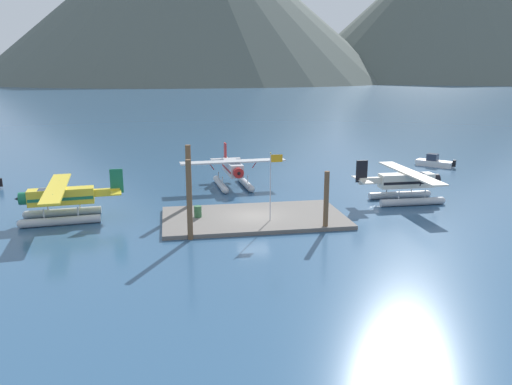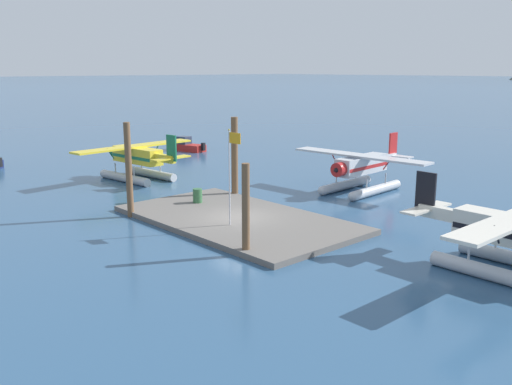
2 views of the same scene
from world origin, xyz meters
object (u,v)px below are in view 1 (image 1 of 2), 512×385
object	(u,v)px
seaplane_yellow_port_fwd	(61,201)
boat_white_open_east	(434,162)
seaplane_cream_stbd_fwd	(406,184)
seaplane_silver_bow_centre	(233,171)
fuel_drum	(198,212)
flagpole	(272,178)

from	to	relation	value
seaplane_yellow_port_fwd	boat_white_open_east	xyz separation A→B (m)	(39.87, 16.24, -1.09)
seaplane_cream_stbd_fwd	seaplane_silver_bow_centre	distance (m)	16.58
seaplane_silver_bow_centre	seaplane_yellow_port_fwd	bearing A→B (deg)	-147.31
seaplane_cream_stbd_fwd	seaplane_yellow_port_fwd	size ratio (longest dim) A/B	0.99
fuel_drum	seaplane_yellow_port_fwd	xyz separation A→B (m)	(-10.30, 1.86, 0.84)
seaplane_cream_stbd_fwd	seaplane_yellow_port_fwd	bearing A→B (deg)	-178.40
seaplane_yellow_port_fwd	boat_white_open_east	size ratio (longest dim) A/B	2.57
flagpole	seaplane_yellow_port_fwd	distance (m)	16.30
flagpole	seaplane_yellow_port_fwd	size ratio (longest dim) A/B	0.49
flagpole	seaplane_yellow_port_fwd	world-z (taller)	flagpole
seaplane_yellow_port_fwd	boat_white_open_east	distance (m)	43.06
fuel_drum	seaplane_silver_bow_centre	bearing A→B (deg)	69.52
seaplane_yellow_port_fwd	fuel_drum	bearing A→B (deg)	-10.23
seaplane_yellow_port_fwd	seaplane_silver_bow_centre	xyz separation A→B (m)	(14.47, 9.28, 0.00)
flagpole	seaplane_silver_bow_centre	distance (m)	13.16
seaplane_cream_stbd_fwd	boat_white_open_east	world-z (taller)	seaplane_cream_stbd_fwd
boat_white_open_east	seaplane_cream_stbd_fwd	bearing A→B (deg)	-125.84
flagpole	boat_white_open_east	size ratio (longest dim) A/B	1.27
flagpole	seaplane_cream_stbd_fwd	size ratio (longest dim) A/B	0.50
fuel_drum	seaplane_cream_stbd_fwd	bearing A→B (deg)	8.23
seaplane_cream_stbd_fwd	seaplane_silver_bow_centre	world-z (taller)	same
seaplane_cream_stbd_fwd	seaplane_yellow_port_fwd	world-z (taller)	same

